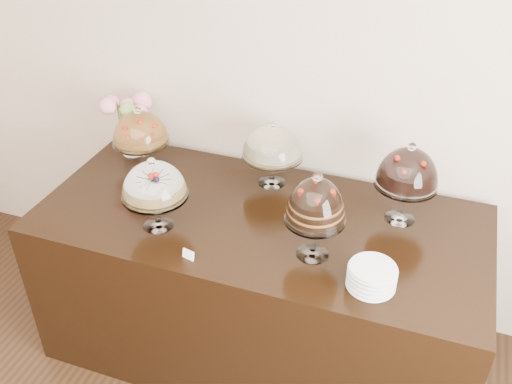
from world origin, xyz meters
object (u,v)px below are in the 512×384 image
(display_counter, at_px, (259,285))
(cake_stand_dark_choco, at_px, (408,171))
(flower_vase, at_px, (129,116))
(cake_stand_sugar_sponge, at_px, (154,183))
(cake_stand_choco_layer, at_px, (316,204))
(plate_stack, at_px, (372,277))
(cake_stand_fruit_tart, at_px, (140,130))
(cake_stand_cheesecake, at_px, (273,145))

(display_counter, relative_size, cake_stand_dark_choco, 5.23)
(flower_vase, bearing_deg, cake_stand_sugar_sponge, -51.02)
(display_counter, bearing_deg, cake_stand_sugar_sponge, -152.77)
(display_counter, height_order, cake_stand_choco_layer, cake_stand_choco_layer)
(cake_stand_sugar_sponge, xyz_separation_m, plate_stack, (1.04, -0.08, -0.19))
(flower_vase, bearing_deg, cake_stand_fruit_tart, -43.50)
(display_counter, height_order, cake_stand_dark_choco, cake_stand_dark_choco)
(cake_stand_fruit_tart, bearing_deg, plate_stack, -20.94)
(cake_stand_dark_choco, xyz_separation_m, flower_vase, (-1.56, 0.14, -0.04))
(flower_vase, bearing_deg, cake_stand_dark_choco, -5.05)
(display_counter, xyz_separation_m, cake_stand_cheesecake, (-0.04, 0.32, 0.68))
(cake_stand_sugar_sponge, height_order, plate_stack, cake_stand_sugar_sponge)
(cake_stand_fruit_tart, xyz_separation_m, plate_stack, (1.35, -0.52, -0.19))
(cake_stand_cheesecake, distance_m, cake_stand_fruit_tart, 0.72)
(display_counter, distance_m, cake_stand_choco_layer, 0.81)
(cake_stand_dark_choco, height_order, plate_stack, cake_stand_dark_choco)
(cake_stand_fruit_tart, relative_size, flower_vase, 0.99)
(cake_stand_sugar_sponge, relative_size, plate_stack, 1.87)
(cake_stand_sugar_sponge, bearing_deg, cake_stand_fruit_tart, 126.04)
(cake_stand_sugar_sponge, xyz_separation_m, cake_stand_dark_choco, (1.08, 0.45, 0.03))
(display_counter, height_order, cake_stand_sugar_sponge, cake_stand_sugar_sponge)
(cake_stand_choco_layer, relative_size, cake_stand_fruit_tart, 1.13)
(flower_vase, bearing_deg, cake_stand_choco_layer, -23.91)
(cake_stand_dark_choco, distance_m, plate_stack, 0.57)
(cake_stand_choco_layer, relative_size, cake_stand_dark_choco, 1.02)
(plate_stack, bearing_deg, cake_stand_sugar_sponge, 175.54)
(plate_stack, bearing_deg, display_counter, 153.11)
(cake_stand_cheesecake, relative_size, cake_stand_dark_choco, 0.86)
(cake_stand_cheesecake, xyz_separation_m, cake_stand_dark_choco, (0.69, -0.10, 0.04))
(cake_stand_dark_choco, bearing_deg, cake_stand_cheesecake, 171.93)
(cake_stand_cheesecake, bearing_deg, display_counter, -82.46)
(cake_stand_sugar_sponge, xyz_separation_m, cake_stand_cheesecake, (0.39, 0.54, -0.01))
(cake_stand_sugar_sponge, height_order, flower_vase, flower_vase)
(cake_stand_dark_choco, bearing_deg, flower_vase, 174.95)
(cake_stand_cheesecake, bearing_deg, cake_stand_dark_choco, -8.07)
(plate_stack, bearing_deg, cake_stand_choco_layer, 156.85)
(cake_stand_cheesecake, bearing_deg, plate_stack, -44.17)
(cake_stand_fruit_tart, height_order, flower_vase, flower_vase)
(cake_stand_sugar_sponge, bearing_deg, cake_stand_dark_choco, 22.34)
(cake_stand_dark_choco, distance_m, flower_vase, 1.56)
(cake_stand_cheesecake, bearing_deg, cake_stand_choco_layer, -54.46)
(display_counter, xyz_separation_m, plate_stack, (0.60, -0.30, 0.50))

